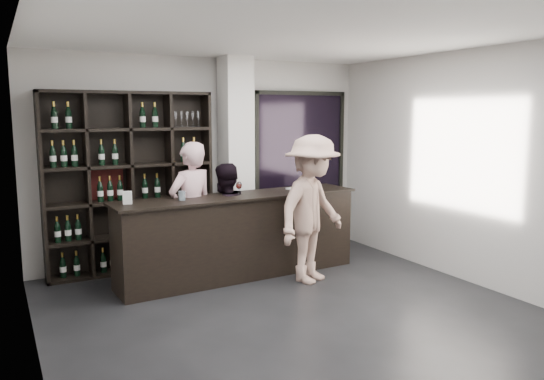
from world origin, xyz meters
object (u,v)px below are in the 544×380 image
wine_shelf (130,183)px  taster_pink (191,211)px  tasting_counter (240,236)px  customer (312,209)px  taster_black (225,219)px

wine_shelf → taster_pink: wine_shelf is taller
tasting_counter → customer: 1.02m
customer → taster_black: bearing=112.6°
taster_pink → wine_shelf: bearing=-67.1°
tasting_counter → taster_pink: taster_pink is taller
wine_shelf → taster_black: wine_shelf is taller
taster_pink → tasting_counter: bearing=145.0°
tasting_counter → taster_pink: (-0.58, 0.19, 0.34)m
wine_shelf → tasting_counter: size_ratio=0.73×
taster_black → tasting_counter: bearing=101.7°
tasting_counter → customer: size_ratio=1.76×
wine_shelf → tasting_counter: (1.18, -0.91, -0.66)m
taster_black → customer: size_ratio=0.79×
taster_pink → taster_black: bearing=163.1°
tasting_counter → taster_pink: bearing=158.9°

